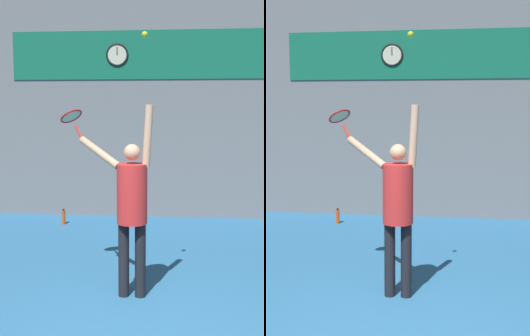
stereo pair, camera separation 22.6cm
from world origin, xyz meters
The scene contains 7 objects.
back_wall centered at (0.00, 5.87, 2.50)m, with size 18.00×0.10×5.00m.
sponsor_banner centered at (0.00, 5.81, 3.30)m, with size 6.21×0.02×0.96m.
scoreboard_clock centered at (-0.95, 5.79, 3.30)m, with size 0.45×0.04×0.45m.
tennis_player centered at (-0.25, 1.63, 1.14)m, with size 0.97×0.64×2.28m.
tennis_racket centered at (-1.06, 2.15, 2.12)m, with size 0.38×0.39×0.39m.
tennis_ball centered at (-0.10, 1.60, 3.05)m, with size 0.07×0.07×0.07m.
water_bottle centered at (-1.91, 5.00, 0.14)m, with size 0.07×0.07×0.30m.
Camera 1 is at (0.28, -3.71, 2.23)m, focal length 50.00 mm.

